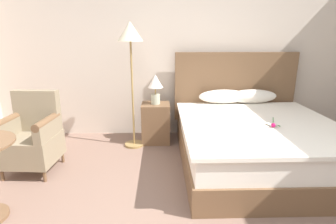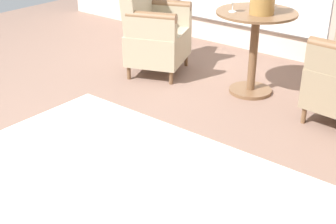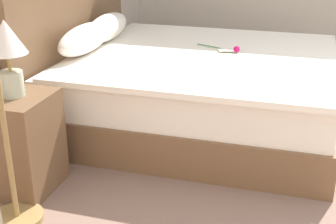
# 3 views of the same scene
# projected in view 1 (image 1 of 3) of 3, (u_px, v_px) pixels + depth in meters

# --- Properties ---
(wall_headboard_side) EXTENTS (5.74, 0.12, 2.70)m
(wall_headboard_side) POSITION_uv_depth(u_px,v_px,m) (177.00, 50.00, 4.07)
(wall_headboard_side) COLOR beige
(wall_headboard_side) RESTS_ON ground
(bed) EXTENTS (1.87, 2.08, 1.32)m
(bed) POSITION_uv_depth(u_px,v_px,m) (253.00, 137.00, 3.28)
(bed) COLOR brown
(bed) RESTS_ON ground
(nightstand) EXTENTS (0.44, 0.39, 0.59)m
(nightstand) POSITION_uv_depth(u_px,v_px,m) (156.00, 123.00, 3.94)
(nightstand) COLOR brown
(nightstand) RESTS_ON ground
(bedside_lamp) EXTENTS (0.22, 0.22, 0.43)m
(bedside_lamp) POSITION_uv_depth(u_px,v_px,m) (155.00, 85.00, 3.78)
(bedside_lamp) COLOR #B3B99F
(bedside_lamp) RESTS_ON nightstand
(floor_lamp_brass) EXTENTS (0.34, 0.34, 1.74)m
(floor_lamp_brass) POSITION_uv_depth(u_px,v_px,m) (131.00, 43.00, 3.46)
(floor_lamp_brass) COLOR olive
(floor_lamp_brass) RESTS_ON ground
(armchair_by_window) EXTENTS (0.60, 0.60, 0.94)m
(armchair_by_window) POSITION_uv_depth(u_px,v_px,m) (32.00, 137.00, 3.06)
(armchair_by_window) COLOR brown
(armchair_by_window) RESTS_ON ground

